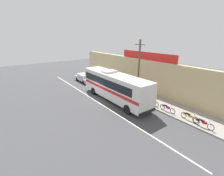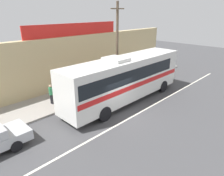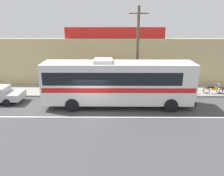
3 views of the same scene
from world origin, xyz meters
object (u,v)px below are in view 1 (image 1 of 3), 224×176
at_px(motorcycle_orange, 167,108).
at_px(pedestrian_far_right, 134,86).
at_px(intercity_bus, 114,85).
at_px(motorcycle_blue, 203,123).
at_px(motorcycle_black, 189,116).
at_px(motorcycle_green, 152,102).
at_px(utility_pole, 139,70).
at_px(pedestrian_by_curb, 114,80).
at_px(parked_car, 84,78).

distance_m(motorcycle_orange, pedestrian_far_right, 6.88).
relative_size(intercity_bus, motorcycle_blue, 6.07).
bearing_deg(motorcycle_black, intercity_bus, -162.81).
bearing_deg(motorcycle_green, utility_pole, -178.41).
height_order(intercity_bus, motorcycle_black, intercity_bus).
height_order(intercity_bus, utility_pole, utility_pole).
bearing_deg(motorcycle_black, pedestrian_far_right, 171.91).
xyz_separation_m(intercity_bus, motorcycle_orange, (6.37, 2.59, -1.50)).
distance_m(utility_pole, motorcycle_orange, 5.77).
bearing_deg(pedestrian_by_curb, parked_car, -153.16).
xyz_separation_m(utility_pole, pedestrian_far_right, (-2.12, 1.49, -3.02)).
relative_size(pedestrian_far_right, pedestrian_by_curb, 1.00).
bearing_deg(pedestrian_by_curb, motorcycle_black, -3.39).
bearing_deg(motorcycle_blue, motorcycle_orange, 179.69).
relative_size(motorcycle_blue, motorcycle_green, 1.03).
height_order(parked_car, pedestrian_far_right, pedestrian_far_right).
bearing_deg(motorcycle_green, motorcycle_orange, -0.57).
distance_m(utility_pole, motorcycle_black, 7.85).
bearing_deg(motorcycle_black, parked_car, -173.92).
distance_m(utility_pole, pedestrian_far_right, 3.97).
height_order(parked_car, pedestrian_by_curb, pedestrian_by_curb).
relative_size(motorcycle_orange, pedestrian_far_right, 1.24).
bearing_deg(pedestrian_far_right, utility_pole, -35.07).
xyz_separation_m(motorcycle_black, pedestrian_far_right, (-9.15, 1.30, 0.48)).
relative_size(motorcycle_blue, pedestrian_far_right, 1.21).
xyz_separation_m(motorcycle_orange, motorcycle_blue, (3.83, -0.02, 0.00)).
xyz_separation_m(intercity_bus, motorcycle_blue, (10.20, 2.57, -1.50)).
relative_size(motorcycle_green, pedestrian_by_curb, 1.17).
bearing_deg(utility_pole, intercity_bus, -125.00).
height_order(parked_car, motorcycle_orange, parked_car).
relative_size(motorcycle_black, motorcycle_blue, 0.97).
distance_m(pedestrian_far_right, pedestrian_by_curb, 4.29).
bearing_deg(pedestrian_by_curb, intercity_bus, -37.43).
height_order(utility_pole, motorcycle_orange, utility_pole).
bearing_deg(parked_car, pedestrian_far_right, 18.68).
xyz_separation_m(parked_car, pedestrian_by_curb, (5.56, 2.81, 0.31)).
height_order(utility_pole, pedestrian_by_curb, utility_pole).
xyz_separation_m(utility_pole, motorcycle_blue, (8.43, 0.03, -3.50)).
height_order(utility_pole, motorcycle_black, utility_pole).
height_order(motorcycle_black, pedestrian_far_right, pedestrian_far_right).
bearing_deg(parked_car, pedestrian_by_curb, 26.84).
bearing_deg(intercity_bus, motorcycle_black, 17.19).
distance_m(motorcycle_black, motorcycle_green, 4.55).
height_order(motorcycle_black, motorcycle_orange, same).
distance_m(intercity_bus, pedestrian_by_curb, 5.88).
xyz_separation_m(motorcycle_black, motorcycle_green, (-4.55, -0.12, 0.00)).
distance_m(motorcycle_orange, motorcycle_green, 2.11).
relative_size(motorcycle_blue, pedestrian_by_curb, 1.21).
xyz_separation_m(intercity_bus, pedestrian_by_curb, (-4.60, 3.52, -1.02)).
xyz_separation_m(motorcycle_green, pedestrian_far_right, (-4.60, 1.42, 0.48)).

